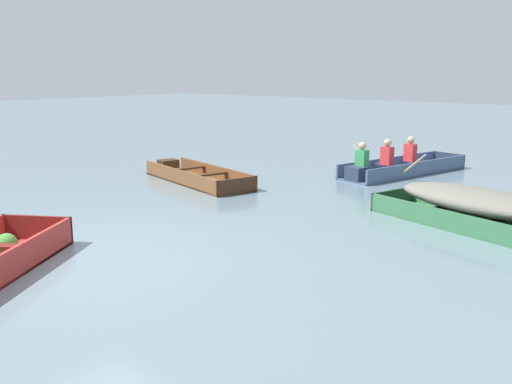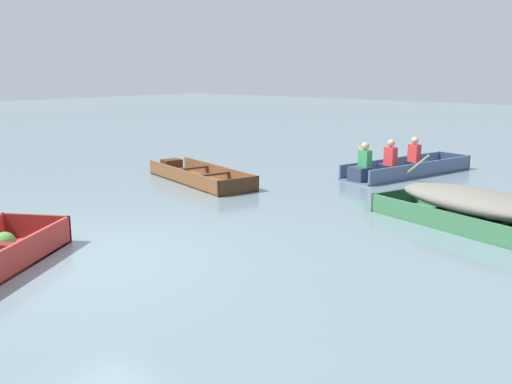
% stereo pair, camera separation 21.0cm
% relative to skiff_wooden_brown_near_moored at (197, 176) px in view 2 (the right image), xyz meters
% --- Properties ---
extents(ground_plane, '(80.00, 80.00, 0.00)m').
position_rel_skiff_wooden_brown_near_moored_xyz_m(ground_plane, '(2.87, -4.87, -0.11)').
color(ground_plane, slate).
extents(skiff_wooden_brown_near_moored, '(3.44, 1.81, 0.34)m').
position_rel_skiff_wooden_brown_near_moored_xyz_m(skiff_wooden_brown_near_moored, '(0.00, 0.00, 0.00)').
color(skiff_wooden_brown_near_moored, brown).
rests_on(skiff_wooden_brown_near_moored, ground).
extents(skiff_green_mid_moored, '(3.75, 2.09, 0.65)m').
position_rel_skiff_wooden_brown_near_moored_xyz_m(skiff_green_mid_moored, '(6.43, 0.12, 0.26)').
color(skiff_green_mid_moored, '#387047').
rests_on(skiff_green_mid_moored, ground).
extents(rowboat_slate_blue_with_crew, '(2.16, 3.92, 0.92)m').
position_rel_skiff_wooden_brown_near_moored_xyz_m(rowboat_slate_blue_with_crew, '(3.28, 3.73, 0.09)').
color(rowboat_slate_blue_with_crew, '#475B7F').
rests_on(rowboat_slate_blue_with_crew, ground).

